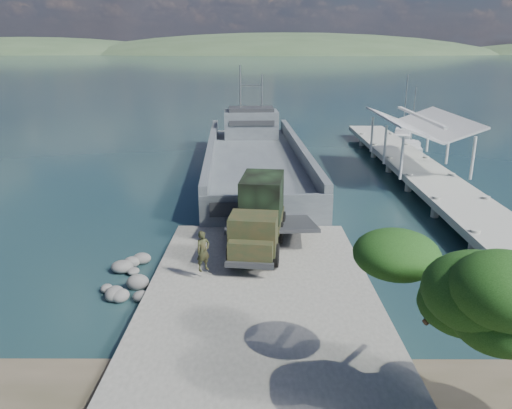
{
  "coord_description": "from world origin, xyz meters",
  "views": [
    {
      "loc": [
        -0.14,
        -20.71,
        10.75
      ],
      "look_at": [
        -0.23,
        6.0,
        2.13
      ],
      "focal_mm": 35.0,
      "sensor_mm": 36.0,
      "label": 1
    }
  ],
  "objects_px": {
    "soldier": "(203,259)",
    "sailboat_far": "(403,135)",
    "pier": "(420,162)",
    "landing_craft": "(255,165)",
    "military_truck": "(259,214)",
    "sailboat_near": "(411,147)"
  },
  "relations": [
    {
      "from": "landing_craft",
      "to": "soldier",
      "type": "xyz_separation_m",
      "value": [
        -2.27,
        -21.3,
        0.66
      ]
    },
    {
      "from": "pier",
      "to": "military_truck",
      "type": "height_order",
      "value": "pier"
    },
    {
      "from": "soldier",
      "to": "sailboat_near",
      "type": "xyz_separation_m",
      "value": [
        18.58,
        31.05,
        -1.08
      ]
    },
    {
      "from": "soldier",
      "to": "sailboat_far",
      "type": "height_order",
      "value": "sailboat_far"
    },
    {
      "from": "landing_craft",
      "to": "military_truck",
      "type": "relative_size",
      "value": 4.22
    },
    {
      "from": "pier",
      "to": "landing_craft",
      "type": "relative_size",
      "value": 1.36
    },
    {
      "from": "pier",
      "to": "soldier",
      "type": "relative_size",
      "value": 23.35
    },
    {
      "from": "soldier",
      "to": "sailboat_near",
      "type": "bearing_deg",
      "value": 19.6
    },
    {
      "from": "landing_craft",
      "to": "sailboat_far",
      "type": "relative_size",
      "value": 4.24
    },
    {
      "from": "landing_craft",
      "to": "soldier",
      "type": "bearing_deg",
      "value": -99.15
    },
    {
      "from": "pier",
      "to": "sailboat_far",
      "type": "xyz_separation_m",
      "value": [
        4.16,
        19.68,
        -1.19
      ]
    },
    {
      "from": "military_truck",
      "to": "soldier",
      "type": "bearing_deg",
      "value": -116.22
    },
    {
      "from": "sailboat_near",
      "to": "sailboat_far",
      "type": "xyz_separation_m",
      "value": [
        1.18,
        7.33,
        0.05
      ]
    },
    {
      "from": "soldier",
      "to": "military_truck",
      "type": "bearing_deg",
      "value": 17.63
    },
    {
      "from": "landing_craft",
      "to": "sailboat_far",
      "type": "distance_m",
      "value": 24.45
    },
    {
      "from": "military_truck",
      "to": "soldier",
      "type": "xyz_separation_m",
      "value": [
        -2.56,
        -3.96,
        -0.77
      ]
    },
    {
      "from": "landing_craft",
      "to": "sailboat_far",
      "type": "height_order",
      "value": "landing_craft"
    },
    {
      "from": "pier",
      "to": "sailboat_far",
      "type": "distance_m",
      "value": 20.15
    },
    {
      "from": "sailboat_near",
      "to": "pier",
      "type": "bearing_deg",
      "value": -95.22
    },
    {
      "from": "landing_craft",
      "to": "soldier",
      "type": "height_order",
      "value": "landing_craft"
    },
    {
      "from": "military_truck",
      "to": "soldier",
      "type": "distance_m",
      "value": 4.78
    },
    {
      "from": "soldier",
      "to": "pier",
      "type": "bearing_deg",
      "value": 10.66
    }
  ]
}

